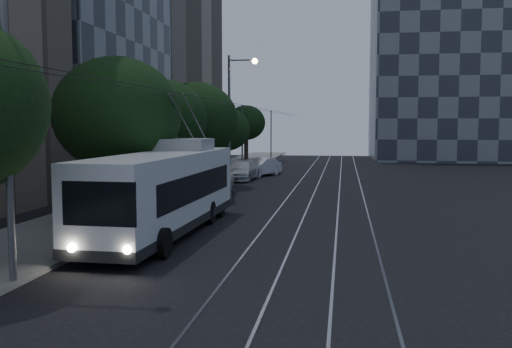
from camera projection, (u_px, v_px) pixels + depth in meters
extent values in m
plane|color=black|center=(240.00, 249.00, 19.88)|extent=(120.00, 120.00, 0.00)
cube|color=slate|center=(187.00, 184.00, 40.70)|extent=(5.00, 90.00, 0.15)
cube|color=gray|center=(296.00, 187.00, 39.52)|extent=(0.08, 90.00, 0.02)
cube|color=gray|center=(317.00, 187.00, 39.30)|extent=(0.08, 90.00, 0.02)
cube|color=gray|center=(340.00, 187.00, 39.07)|extent=(0.08, 90.00, 0.02)
cube|color=gray|center=(361.00, 188.00, 38.85)|extent=(0.08, 90.00, 0.02)
cylinder|color=black|center=(237.00, 106.00, 39.66)|extent=(0.02, 90.00, 0.02)
cylinder|color=black|center=(247.00, 106.00, 39.56)|extent=(0.02, 90.00, 0.02)
cylinder|color=#5B5B5E|center=(176.00, 149.00, 30.27)|extent=(0.14, 0.14, 6.00)
cylinder|color=#5B5B5E|center=(242.00, 139.00, 49.96)|extent=(0.14, 0.14, 6.00)
cylinder|color=#5B5B5E|center=(271.00, 135.00, 69.65)|extent=(0.14, 0.14, 6.00)
cube|color=#323640|center=(46.00, 10.00, 43.29)|extent=(14.00, 18.00, 26.00)
cube|color=gray|center=(139.00, 9.00, 62.63)|extent=(14.00, 22.00, 34.00)
cube|color=#323640|center=(464.00, 62.00, 70.24)|extent=(22.00, 18.00, 24.00)
cube|color=white|center=(164.00, 190.00, 22.26)|extent=(2.90, 12.05, 2.85)
cube|color=black|center=(164.00, 222.00, 22.37)|extent=(2.94, 12.10, 0.35)
cube|color=black|center=(168.00, 185.00, 22.74)|extent=(2.89, 9.56, 1.05)
cube|color=black|center=(99.00, 204.00, 16.37)|extent=(2.25, 0.15, 1.30)
cube|color=black|center=(201.00, 172.00, 28.11)|extent=(2.05, 0.14, 1.00)
cube|color=#28F053|center=(98.00, 173.00, 16.29)|extent=(1.60, 0.11, 0.32)
cube|color=#99999C|center=(184.00, 144.00, 25.06)|extent=(2.21, 2.26, 0.50)
sphere|color=white|center=(72.00, 248.00, 16.56)|extent=(0.26, 0.26, 0.26)
sphere|color=white|center=(127.00, 250.00, 16.30)|extent=(0.26, 0.26, 0.26)
cylinder|color=#5B5B5E|center=(184.00, 122.00, 26.05)|extent=(0.06, 4.52, 2.36)
cylinder|color=#5B5B5E|center=(197.00, 122.00, 25.96)|extent=(0.06, 4.52, 2.36)
cylinder|color=black|center=(92.00, 241.00, 18.78)|extent=(0.30, 1.00, 1.00)
cylinder|color=black|center=(164.00, 243.00, 18.41)|extent=(0.30, 1.00, 1.00)
cylinder|color=black|center=(156.00, 211.00, 25.15)|extent=(0.30, 1.00, 1.00)
cylinder|color=black|center=(210.00, 212.00, 24.78)|extent=(0.30, 1.00, 1.00)
cylinder|color=black|center=(169.00, 205.00, 27.04)|extent=(0.30, 1.00, 1.00)
cylinder|color=black|center=(220.00, 206.00, 26.67)|extent=(0.30, 1.00, 1.00)
imported|color=#B2B4BB|center=(208.00, 183.00, 33.17)|extent=(3.93, 6.79, 1.78)
imported|color=#AFAFB4|center=(215.00, 183.00, 34.99)|extent=(2.90, 4.69, 1.49)
imported|color=silver|center=(241.00, 171.00, 44.09)|extent=(2.42, 5.32, 1.51)
imported|color=silver|center=(260.00, 167.00, 47.81)|extent=(3.33, 4.80, 1.50)
imported|color=silver|center=(269.00, 166.00, 49.88)|extent=(1.95, 4.10, 1.35)
cylinder|color=black|center=(119.00, 191.00, 25.73)|extent=(0.44, 0.44, 2.64)
ellipsoid|color=black|center=(117.00, 114.00, 25.43)|extent=(5.69, 5.69, 5.12)
cylinder|color=black|center=(163.00, 175.00, 33.62)|extent=(0.44, 0.44, 2.65)
ellipsoid|color=black|center=(162.00, 119.00, 33.34)|extent=(5.23, 5.23, 4.71)
cylinder|color=black|center=(196.00, 169.00, 39.25)|extent=(0.44, 0.44, 2.46)
ellipsoid|color=black|center=(196.00, 120.00, 38.96)|extent=(5.76, 5.76, 5.18)
cylinder|color=black|center=(226.00, 161.00, 49.26)|extent=(0.44, 0.44, 2.35)
ellipsoid|color=black|center=(226.00, 129.00, 49.02)|extent=(4.12, 4.12, 3.71)
cylinder|color=black|center=(246.00, 152.00, 59.16)|extent=(0.44, 0.44, 3.00)
ellipsoid|color=black|center=(246.00, 123.00, 58.90)|extent=(3.99, 3.99, 3.59)
cylinder|color=#5B5B5E|center=(6.00, 95.00, 14.86)|extent=(0.20, 0.20, 10.16)
cylinder|color=#5B5B5E|center=(229.00, 118.00, 44.79)|extent=(0.20, 0.20, 9.69)
cylinder|color=#5B5B5E|center=(242.00, 60.00, 44.24)|extent=(2.13, 0.12, 0.12)
sphere|color=#F0BD84|center=(255.00, 61.00, 44.10)|extent=(0.44, 0.44, 0.44)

